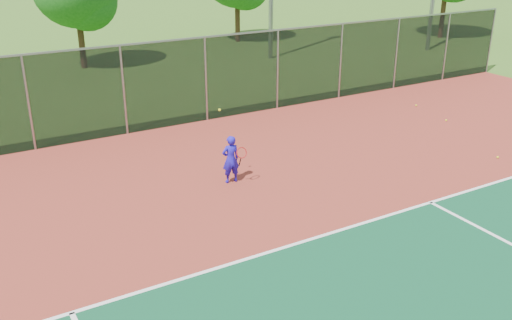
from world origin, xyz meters
The scene contains 7 objects.
ground centered at (0.00, 0.00, 0.00)m, with size 120.00×120.00×0.00m, color #36601B.
court_apron centered at (0.00, 2.00, 0.01)m, with size 30.00×20.00×0.02m, color maroon.
fence_back centered at (0.00, 12.00, 1.56)m, with size 30.00×0.06×3.03m.
tennis_player centered at (-1.80, 6.68, 0.69)m, with size 0.59×0.59×2.12m.
practice_ball_0 centered at (7.85, 9.44, 0.06)m, with size 0.07×0.07×0.07m, color yellow.
practice_ball_3 centered at (7.43, 7.52, 0.06)m, with size 0.07×0.07×0.07m, color yellow.
practice_ball_4 centered at (6.02, 4.18, 0.06)m, with size 0.07×0.07×0.07m, color yellow.
Camera 1 is at (-8.36, -6.05, 6.49)m, focal length 40.00 mm.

